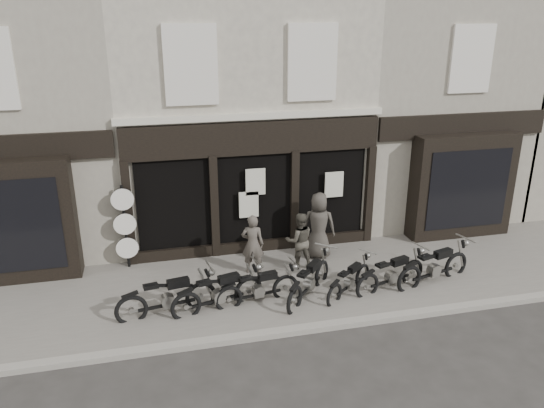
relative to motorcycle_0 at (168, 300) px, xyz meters
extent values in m
plane|color=#2D2B28|center=(2.64, -0.05, -0.45)|extent=(90.00, 90.00, 0.00)
cube|color=#66605A|center=(2.64, 0.85, -0.39)|extent=(30.00, 4.20, 0.12)
cube|color=gray|center=(2.64, -1.30, -0.38)|extent=(30.00, 0.25, 0.13)
cube|color=#BEB7A3|center=(2.64, 5.95, 3.65)|extent=(7.20, 6.00, 8.20)
cube|color=black|center=(2.64, 2.87, 3.00)|extent=(7.10, 0.18, 0.90)
cube|color=black|center=(2.64, 2.93, 1.05)|extent=(6.50, 0.10, 2.95)
cube|color=black|center=(2.64, 2.86, -0.23)|extent=(7.10, 0.20, 0.44)
cube|color=beige|center=(2.64, 2.90, 3.60)|extent=(7.30, 0.22, 0.18)
cube|color=silver|center=(1.04, 2.90, 4.95)|extent=(1.35, 0.12, 2.00)
cube|color=black|center=(1.04, 2.93, 4.95)|extent=(1.05, 0.06, 1.70)
cube|color=silver|center=(4.24, 2.90, 4.95)|extent=(1.35, 0.12, 2.00)
cube|color=black|center=(4.24, 2.93, 4.95)|extent=(1.05, 0.06, 1.70)
cube|color=black|center=(-0.81, 2.85, 1.10)|extent=(0.22, 0.22, 3.00)
cube|color=black|center=(1.49, 2.85, 1.10)|extent=(0.22, 0.22, 3.00)
cube|color=black|center=(3.79, 2.85, 1.10)|extent=(0.22, 0.22, 3.00)
cube|color=black|center=(6.09, 2.85, 1.10)|extent=(0.22, 0.22, 3.00)
cube|color=beige|center=(2.64, 2.75, 1.80)|extent=(0.55, 0.04, 0.75)
cube|color=beige|center=(4.94, 2.75, 1.55)|extent=(0.55, 0.04, 0.75)
cube|color=beige|center=(2.44, 2.75, 1.15)|extent=(0.55, 0.04, 0.75)
cube|color=gray|center=(-3.71, 5.95, 3.65)|extent=(5.50, 6.00, 8.20)
cube|color=black|center=(-3.71, 2.60, 1.25)|extent=(3.20, 0.70, 3.20)
cube|color=black|center=(-3.71, 2.25, 1.25)|extent=(2.60, 0.06, 2.40)
cube|color=gray|center=(8.99, 5.95, 3.65)|extent=(5.50, 6.00, 8.20)
cube|color=black|center=(8.99, 2.60, 1.25)|extent=(3.20, 0.70, 3.20)
cube|color=black|center=(8.99, 2.25, 1.25)|extent=(2.60, 0.06, 2.40)
cube|color=black|center=(8.99, 2.90, 3.05)|extent=(5.40, 0.16, 0.70)
cube|color=silver|center=(8.99, 2.91, 4.95)|extent=(1.30, 0.10, 1.90)
cube|color=black|center=(8.99, 2.94, 4.95)|extent=(1.00, 0.06, 1.60)
torus|color=black|center=(0.76, 0.12, -0.08)|extent=(0.76, 0.22, 0.75)
torus|color=black|center=(-0.82, -0.13, -0.08)|extent=(0.76, 0.22, 0.75)
cube|color=black|center=(-0.03, -0.01, -0.12)|extent=(1.31, 0.27, 0.07)
cube|color=gray|center=(-0.01, 0.00, -0.03)|extent=(0.29, 0.24, 0.29)
cube|color=black|center=(0.25, 0.04, 0.39)|extent=(0.53, 0.27, 0.19)
cube|color=black|center=(-0.36, -0.06, 0.43)|extent=(0.36, 0.27, 0.07)
cylinder|color=gray|center=(1.00, 0.16, 0.65)|extent=(0.14, 0.64, 0.04)
torus|color=black|center=(1.90, 0.14, -0.09)|extent=(0.74, 0.28, 0.74)
torus|color=black|center=(0.38, -0.24, -0.09)|extent=(0.74, 0.28, 0.74)
cube|color=black|center=(1.14, -0.05, -0.13)|extent=(1.26, 0.37, 0.06)
cube|color=gray|center=(1.16, -0.04, -0.04)|extent=(0.30, 0.25, 0.28)
cube|color=black|center=(1.41, 0.02, 0.37)|extent=(0.53, 0.30, 0.18)
cube|color=black|center=(0.83, -0.13, 0.41)|extent=(0.37, 0.29, 0.06)
cylinder|color=gray|center=(2.13, 0.20, 0.63)|extent=(0.19, 0.62, 0.04)
torus|color=black|center=(2.81, 0.14, -0.11)|extent=(0.68, 0.19, 0.68)
torus|color=black|center=(1.39, -0.09, -0.11)|extent=(0.68, 0.19, 0.68)
cube|color=black|center=(2.10, 0.02, -0.15)|extent=(1.18, 0.23, 0.06)
cube|color=gray|center=(2.12, 0.03, -0.07)|extent=(0.26, 0.21, 0.26)
cube|color=black|center=(2.36, 0.06, 0.30)|extent=(0.48, 0.24, 0.17)
cube|color=black|center=(1.80, -0.02, 0.34)|extent=(0.33, 0.24, 0.06)
cylinder|color=gray|center=(3.03, 0.17, 0.54)|extent=(0.13, 0.58, 0.04)
torus|color=black|center=(3.89, 0.59, -0.09)|extent=(0.55, 0.59, 0.72)
torus|color=black|center=(2.86, -0.54, -0.09)|extent=(0.55, 0.59, 0.72)
cube|color=black|center=(3.37, 0.02, -0.14)|extent=(0.89, 0.96, 0.06)
cube|color=gray|center=(3.39, 0.04, -0.05)|extent=(0.31, 0.31, 0.27)
cube|color=black|center=(3.56, 0.23, 0.35)|extent=(0.46, 0.48, 0.18)
cube|color=black|center=(3.16, -0.21, 0.39)|extent=(0.37, 0.38, 0.06)
cylinder|color=gray|center=(4.05, 0.76, 0.60)|extent=(0.48, 0.44, 0.04)
torus|color=black|center=(4.91, 0.35, -0.14)|extent=(0.54, 0.44, 0.62)
torus|color=black|center=(3.86, -0.46, -0.14)|extent=(0.54, 0.44, 0.62)
cube|color=black|center=(4.39, -0.06, -0.18)|extent=(0.89, 0.70, 0.05)
cube|color=gray|center=(4.40, -0.05, -0.11)|extent=(0.27, 0.26, 0.24)
cube|color=black|center=(4.57, 0.09, 0.24)|extent=(0.43, 0.38, 0.15)
cube|color=black|center=(4.17, -0.22, 0.28)|extent=(0.33, 0.31, 0.05)
cylinder|color=gray|center=(5.07, 0.47, 0.46)|extent=(0.35, 0.44, 0.03)
torus|color=black|center=(6.20, 0.14, -0.10)|extent=(0.70, 0.29, 0.70)
torus|color=black|center=(4.77, -0.30, -0.10)|extent=(0.70, 0.29, 0.70)
cube|color=black|center=(5.49, -0.08, -0.14)|extent=(1.19, 0.41, 0.06)
cube|color=gray|center=(5.51, -0.07, -0.06)|extent=(0.29, 0.25, 0.27)
cube|color=black|center=(5.74, 0.00, 0.33)|extent=(0.50, 0.31, 0.18)
cube|color=black|center=(5.19, -0.17, 0.37)|extent=(0.36, 0.29, 0.06)
cylinder|color=gray|center=(6.42, 0.21, 0.58)|extent=(0.21, 0.58, 0.04)
torus|color=black|center=(7.46, 0.17, -0.07)|extent=(0.76, 0.30, 0.76)
torus|color=black|center=(5.90, -0.27, -0.07)|extent=(0.76, 0.30, 0.76)
cube|color=black|center=(6.68, -0.05, -0.12)|extent=(1.29, 0.41, 0.07)
cube|color=gray|center=(6.70, -0.04, -0.03)|extent=(0.31, 0.27, 0.29)
cube|color=black|center=(6.96, 0.03, 0.40)|extent=(0.55, 0.32, 0.19)
cube|color=black|center=(6.36, -0.14, 0.44)|extent=(0.38, 0.31, 0.07)
cylinder|color=gray|center=(7.70, 0.23, 0.66)|extent=(0.21, 0.64, 0.04)
imported|color=#4F4841|center=(2.30, 1.54, 0.48)|extent=(0.68, 0.55, 1.62)
imported|color=#464239|center=(3.57, 1.55, 0.45)|extent=(0.79, 0.63, 1.56)
imported|color=#3D3832|center=(4.28, 2.05, 0.62)|extent=(1.08, 0.89, 1.90)
cylinder|color=black|center=(-0.93, 2.66, -0.42)|extent=(0.38, 0.38, 0.06)
cylinder|color=black|center=(-0.93, 2.66, 0.78)|extent=(0.07, 0.07, 2.45)
cylinder|color=black|center=(-0.93, 2.62, 1.63)|extent=(0.60, 0.08, 0.60)
cylinder|color=silver|center=(-0.93, 2.60, 1.63)|extent=(0.59, 0.05, 0.60)
cylinder|color=black|center=(-0.93, 2.62, 0.93)|extent=(0.60, 0.08, 0.60)
cylinder|color=silver|center=(-0.93, 2.60, 0.93)|extent=(0.59, 0.05, 0.60)
cylinder|color=black|center=(-0.93, 2.62, 0.24)|extent=(0.60, 0.08, 0.60)
cylinder|color=silver|center=(-0.93, 2.60, 0.24)|extent=(0.59, 0.05, 0.60)
camera|label=1|loc=(-0.17, -10.91, 6.20)|focal=35.00mm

